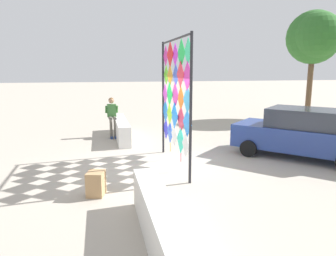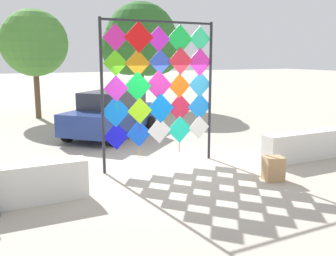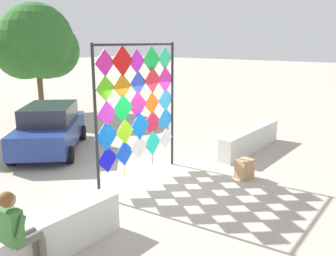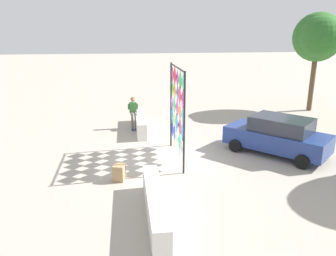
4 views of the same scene
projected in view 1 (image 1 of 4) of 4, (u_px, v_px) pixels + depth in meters
name	position (u px, v px, depth m)	size (l,w,h in m)	color
ground	(153.00, 168.00, 8.77)	(120.00, 120.00, 0.00)	#ADA393
plaza_ledge_left	(121.00, 129.00, 12.52)	(3.64, 0.44, 0.75)	silver
plaza_ledge_right	(162.00, 230.00, 4.64)	(3.64, 0.44, 0.75)	silver
kite_display_rack	(175.00, 94.00, 8.61)	(3.02, 0.12, 3.57)	#232328
seated_vendor	(112.00, 114.00, 12.60)	(0.73, 0.53, 1.60)	#666056
parked_car	(303.00, 133.00, 9.68)	(4.08, 3.96, 1.55)	navy
cardboard_box_large	(96.00, 184.00, 6.81)	(0.41, 0.36, 0.54)	tan
tree_broadleaf	(315.00, 37.00, 16.57)	(3.31, 2.87, 5.85)	brown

